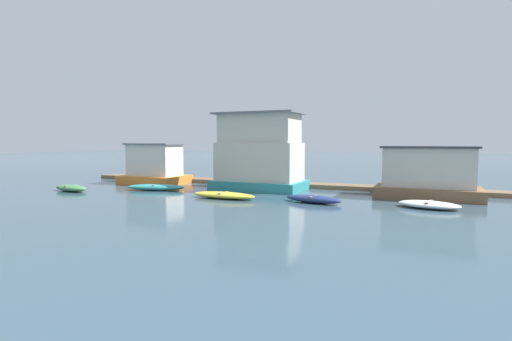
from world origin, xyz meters
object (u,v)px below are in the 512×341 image
object	(u,v)px
houseboat_teal	(260,154)
dinghy_yellow	(224,195)
houseboat_brown	(428,174)
dinghy_teal	(156,187)
houseboat_orange	(155,166)
dinghy_green	(71,188)
dinghy_white	(429,205)
dinghy_navy	(313,199)

from	to	relation	value
houseboat_teal	dinghy_yellow	distance (m)	5.60
houseboat_brown	dinghy_teal	bearing A→B (deg)	-167.40
dinghy_yellow	houseboat_brown	bearing A→B (deg)	26.03
houseboat_orange	dinghy_yellow	size ratio (longest dim) A/B	1.21
dinghy_green	dinghy_teal	world-z (taller)	dinghy_green
houseboat_orange	dinghy_yellow	bearing A→B (deg)	-29.78
dinghy_teal	dinghy_white	size ratio (longest dim) A/B	1.32
dinghy_navy	dinghy_green	bearing A→B (deg)	-173.80
dinghy_green	houseboat_orange	bearing A→B (deg)	73.61
houseboat_teal	dinghy_yellow	xyz separation A→B (m)	(-0.11, -5.10, -2.31)
houseboat_orange	dinghy_yellow	world-z (taller)	houseboat_orange
dinghy_green	dinghy_white	distance (m)	22.53
dinghy_teal	dinghy_white	distance (m)	17.46
houseboat_orange	dinghy_yellow	distance (m)	10.71
houseboat_teal	houseboat_brown	distance (m)	11.06
houseboat_orange	houseboat_teal	xyz separation A→B (m)	(9.35, -0.18, 1.07)
houseboat_teal	dinghy_teal	size ratio (longest dim) A/B	1.48
dinghy_yellow	dinghy_green	bearing A→B (deg)	-173.62
houseboat_teal	dinghy_green	world-z (taller)	houseboat_teal
dinghy_navy	dinghy_yellow	bearing A→B (deg)	-174.17
dinghy_navy	dinghy_teal	bearing A→B (deg)	175.03
dinghy_green	dinghy_teal	xyz separation A→B (m)	(4.94, 2.80, -0.00)
houseboat_brown	dinghy_green	distance (m)	23.28
houseboat_brown	dinghy_yellow	bearing A→B (deg)	-153.97
dinghy_white	dinghy_green	bearing A→B (deg)	-173.80
dinghy_green	dinghy_yellow	bearing A→B (deg)	6.38
houseboat_orange	dinghy_teal	size ratio (longest dim) A/B	1.18
dinghy_yellow	dinghy_navy	distance (m)	5.38
houseboat_teal	houseboat_brown	world-z (taller)	houseboat_teal
houseboat_teal	dinghy_green	distance (m)	13.14
houseboat_brown	dinghy_teal	distance (m)	17.79
houseboat_brown	dinghy_green	bearing A→B (deg)	-163.32
houseboat_orange	dinghy_teal	bearing A→B (deg)	-51.01
dinghy_yellow	dinghy_navy	size ratio (longest dim) A/B	1.18
houseboat_brown	dinghy_teal	xyz separation A→B (m)	(-17.32, -3.87, -1.21)
dinghy_green	dinghy_navy	size ratio (longest dim) A/B	0.85
houseboat_brown	houseboat_orange	bearing A→B (deg)	-179.60
houseboat_brown	dinghy_navy	distance (m)	7.64
houseboat_teal	dinghy_green	bearing A→B (deg)	-150.59
houseboat_brown	dinghy_yellow	xyz separation A→B (m)	(-11.11, -5.43, -1.23)
dinghy_teal	dinghy_green	bearing A→B (deg)	-150.46
houseboat_teal	dinghy_white	size ratio (longest dim) A/B	1.95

